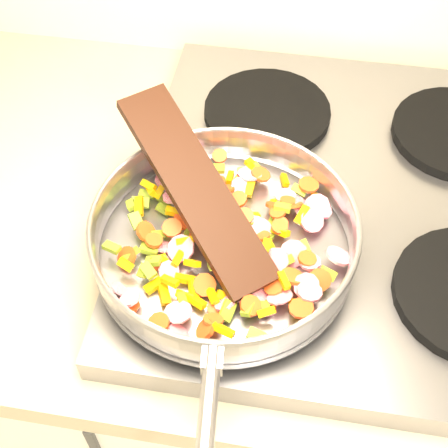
# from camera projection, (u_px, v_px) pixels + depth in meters

# --- Properties ---
(cooktop) EXTENTS (0.60, 0.60, 0.04)m
(cooktop) POSITION_uv_depth(u_px,v_px,m) (355.00, 206.00, 0.86)
(cooktop) COLOR #939399
(cooktop) RESTS_ON counter_top
(grate_fl) EXTENTS (0.19, 0.19, 0.02)m
(grate_fl) POSITION_uv_depth(u_px,v_px,m) (239.00, 262.00, 0.77)
(grate_fl) COLOR black
(grate_fl) RESTS_ON cooktop
(grate_bl) EXTENTS (0.19, 0.19, 0.02)m
(grate_bl) POSITION_uv_depth(u_px,v_px,m) (267.00, 112.00, 0.94)
(grate_bl) COLOR black
(grate_bl) RESTS_ON cooktop
(saute_pan) EXTENTS (0.36, 0.53, 0.06)m
(saute_pan) POSITION_uv_depth(u_px,v_px,m) (224.00, 236.00, 0.74)
(saute_pan) COLOR #9E9EA5
(saute_pan) RESTS_ON grate_fl
(vegetable_heap) EXTENTS (0.30, 0.29, 0.05)m
(vegetable_heap) POSITION_uv_depth(u_px,v_px,m) (231.00, 240.00, 0.75)
(vegetable_heap) COLOR #DB9A05
(vegetable_heap) RESTS_ON saute_pan
(wooden_spatula) EXTENTS (0.23, 0.25, 0.10)m
(wooden_spatula) POSITION_uv_depth(u_px,v_px,m) (196.00, 188.00, 0.74)
(wooden_spatula) COLOR black
(wooden_spatula) RESTS_ON saute_pan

